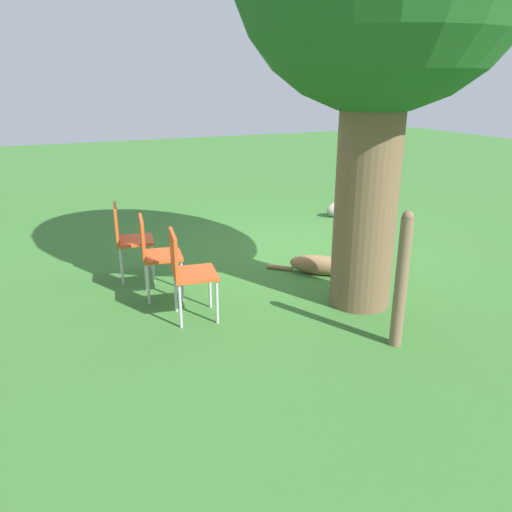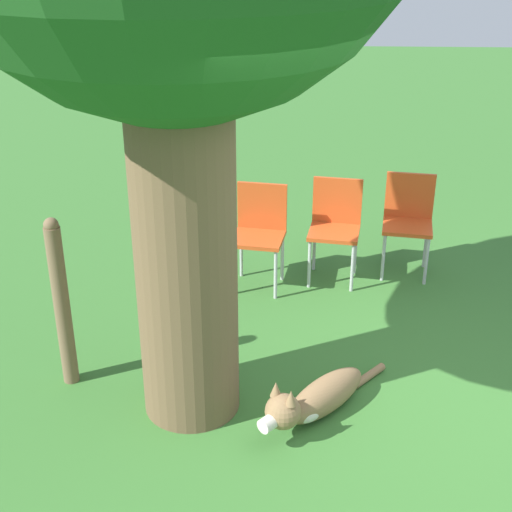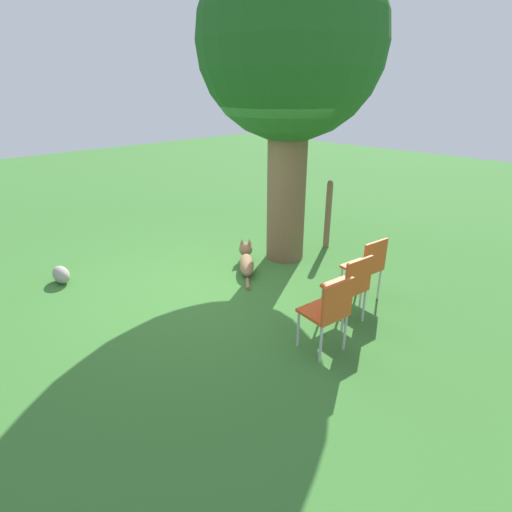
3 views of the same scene
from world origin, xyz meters
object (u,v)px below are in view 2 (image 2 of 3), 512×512
fence_post (62,303)px  red_chair_1 (335,222)px  red_chair_2 (260,228)px  red_chair_0 (408,216)px  dog (315,399)px

fence_post → red_chair_1: fence_post is taller
red_chair_1 → red_chair_2: same height
red_chair_0 → red_chair_2: bearing=-67.7°
dog → red_chair_2: bearing=-125.1°
dog → red_chair_2: size_ratio=1.09×
fence_post → red_chair_0: 3.24m
dog → red_chair_2: 2.00m
red_chair_0 → red_chair_1: 0.69m
fence_post → red_chair_2: (1.57, -1.29, -0.09)m
dog → red_chair_2: red_chair_2 is taller
red_chair_1 → red_chair_2: (-0.16, 0.67, 0.00)m
dog → red_chair_1: (2.08, -0.23, 0.40)m
fence_post → red_chair_2: size_ratio=1.38×
dog → red_chair_1: red_chair_1 is taller
fence_post → red_chair_0: bearing=-54.2°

